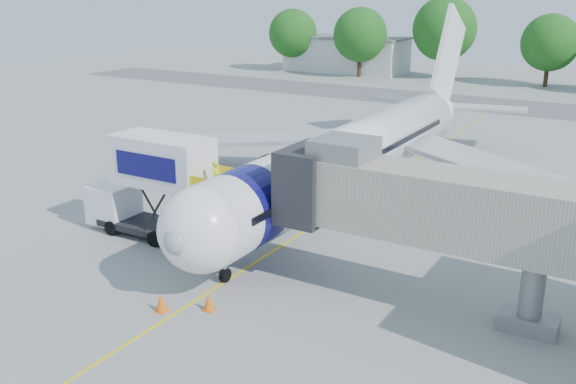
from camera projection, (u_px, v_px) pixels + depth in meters
The scene contains 13 objects.
ground at pixel (324, 219), 36.46m from camera, with size 160.00×160.00×0.00m, color gray.
guidance_line at pixel (324, 219), 36.45m from camera, with size 0.15×70.00×0.01m, color yellow.
taxiway_strip at pixel (502, 106), 70.74m from camera, with size 120.00×10.00×0.01m, color #59595B.
aircraft at pixel (357, 153), 38.92m from camera, with size 34.17×37.73×11.35m.
jet_bridge at pixel (422, 204), 25.50m from camera, with size 13.90×3.20×6.60m.
catering_hiloader at pixel (154, 187), 32.97m from camera, with size 8.50×2.44×5.50m.
safety_cone_a at pixel (209, 303), 26.06m from camera, with size 0.46×0.46×0.73m.
safety_cone_b at pixel (161, 303), 25.97m from camera, with size 0.49×0.49×0.78m.
outbuilding_left at pixel (346, 54), 98.32m from camera, with size 18.40×8.40×5.30m.
tree_a at pixel (293, 33), 98.23m from camera, with size 7.35×7.35×9.37m.
tree_b at pixel (360, 35), 91.66m from camera, with size 7.70×7.70×9.82m.
tree_c at pixel (444, 29), 89.58m from camera, with size 8.88×8.88×11.32m.
tree_d at pixel (550, 43), 82.34m from camera, with size 7.32×7.32×9.34m.
Camera 1 is at (15.83, -30.43, 12.62)m, focal length 40.00 mm.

